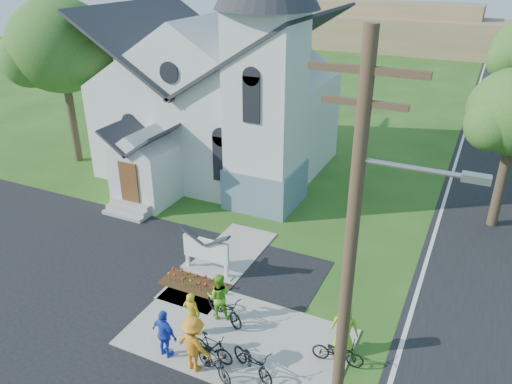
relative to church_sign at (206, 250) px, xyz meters
The scene contains 18 objects.
ground 3.57m from the church_sign, 69.44° to the right, with size 120.00×120.00×0.00m, color #285016.
sidewalk 3.95m from the church_sign, 45.00° to the right, with size 7.00×4.00×0.05m, color gray.
church 11.06m from the church_sign, 114.73° to the left, with size 12.35×12.00×13.00m.
church_sign is the anchor object (origin of this frame).
flower_bed 1.34m from the church_sign, 90.00° to the right, with size 2.60×1.10×0.07m, color #331E0D.
utility_pole 9.18m from the church_sign, 35.60° to the right, with size 3.45×0.28×10.00m.
tree_lot_corner 15.53m from the church_sign, 152.02° to the left, with size 5.60×5.60×9.15m.
distant_hills 53.34m from the church_sign, 85.10° to the left, with size 61.00×10.00×5.60m.
cyclist_0 3.43m from the church_sign, 67.17° to the right, with size 0.57×0.37×1.56m, color gold.
bike_0 2.90m from the church_sign, 47.61° to the right, with size 0.64×1.83×0.96m, color black.
cyclist_1 2.69m from the church_sign, 50.59° to the right, with size 0.80×0.63×1.66m, color #60BB23.
bike_1 4.61m from the church_sign, 57.61° to the right, with size 0.42×1.50×0.90m, color black.
cyclist_2 4.48m from the church_sign, 75.40° to the right, with size 0.96×0.40×1.64m, color blue.
bike_2 5.44m from the church_sign, 45.35° to the right, with size 0.59×1.70×0.89m, color black.
cyclist_3 4.91m from the church_sign, 63.60° to the right, with size 1.16×0.67×1.80m, color orange.
bike_3 5.26m from the church_sign, 57.23° to the right, with size 0.43×1.54×0.92m, color black.
cyclist_4 6.19m from the church_sign, 17.63° to the right, with size 0.86×0.56×1.76m, color #8CB822.
bike_4 6.40m from the church_sign, 22.25° to the right, with size 0.54×1.55×0.81m, color black.
Camera 1 is at (7.33, -10.39, 11.06)m, focal length 35.00 mm.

